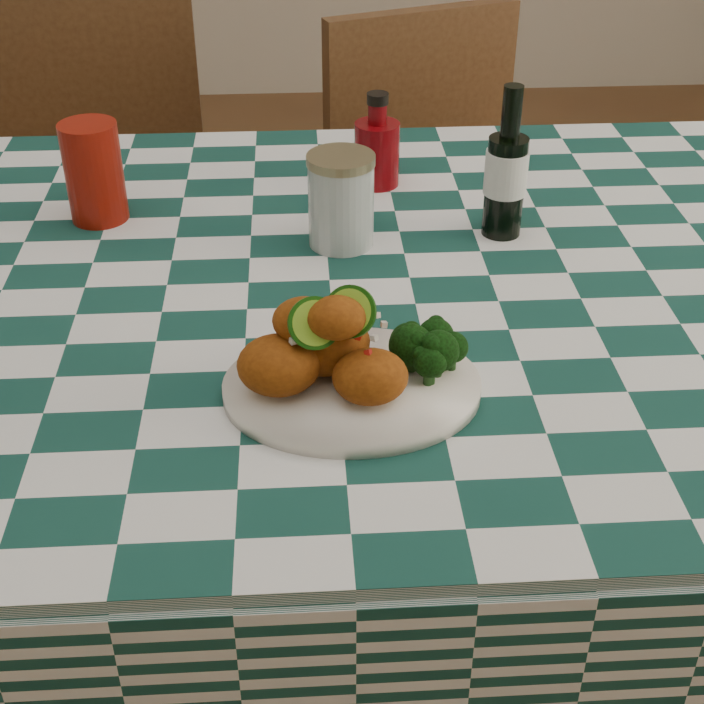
{
  "coord_description": "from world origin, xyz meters",
  "views": [
    {
      "loc": [
        -0.04,
        -1.08,
        1.4
      ],
      "look_at": [
        0.01,
        -0.25,
        0.84
      ],
      "focal_mm": 50.0,
      "sensor_mm": 36.0,
      "label": 1
    }
  ],
  "objects_px": {
    "wooden_chair_right": "(455,256)",
    "mason_jar": "(341,200)",
    "red_tumbler": "(94,172)",
    "beer_bottle": "(507,162)",
    "ketchup_bottle": "(377,140)",
    "wooden_chair_left": "(99,237)",
    "plate": "(352,388)",
    "fried_chicken_pile": "(336,340)",
    "dining_table": "(333,509)"
  },
  "relations": [
    {
      "from": "ketchup_bottle",
      "to": "wooden_chair_right",
      "type": "xyz_separation_m",
      "value": [
        0.2,
        0.38,
        -0.41
      ]
    },
    {
      "from": "dining_table",
      "to": "red_tumbler",
      "type": "bearing_deg",
      "value": 148.01
    },
    {
      "from": "ketchup_bottle",
      "to": "wooden_chair_left",
      "type": "xyz_separation_m",
      "value": [
        -0.53,
        0.44,
        -0.37
      ]
    },
    {
      "from": "dining_table",
      "to": "beer_bottle",
      "type": "bearing_deg",
      "value": 25.88
    },
    {
      "from": "red_tumbler",
      "to": "mason_jar",
      "type": "relative_size",
      "value": 1.11
    },
    {
      "from": "mason_jar",
      "to": "wooden_chair_left",
      "type": "distance_m",
      "value": 0.86
    },
    {
      "from": "plate",
      "to": "wooden_chair_left",
      "type": "relative_size",
      "value": 0.28
    },
    {
      "from": "fried_chicken_pile",
      "to": "red_tumbler",
      "type": "relative_size",
      "value": 1.16
    },
    {
      "from": "dining_table",
      "to": "plate",
      "type": "bearing_deg",
      "value": -86.87
    },
    {
      "from": "dining_table",
      "to": "fried_chicken_pile",
      "type": "xyz_separation_m",
      "value": [
        -0.0,
        -0.25,
        0.46
      ]
    },
    {
      "from": "dining_table",
      "to": "wooden_chair_right",
      "type": "bearing_deg",
      "value": 67.37
    },
    {
      "from": "dining_table",
      "to": "mason_jar",
      "type": "distance_m",
      "value": 0.47
    },
    {
      "from": "red_tumbler",
      "to": "wooden_chair_right",
      "type": "distance_m",
      "value": 0.87
    },
    {
      "from": "ketchup_bottle",
      "to": "beer_bottle",
      "type": "distance_m",
      "value": 0.24
    },
    {
      "from": "dining_table",
      "to": "fried_chicken_pile",
      "type": "height_order",
      "value": "fried_chicken_pile"
    },
    {
      "from": "beer_bottle",
      "to": "ketchup_bottle",
      "type": "bearing_deg",
      "value": 132.11
    },
    {
      "from": "ketchup_bottle",
      "to": "wooden_chair_left",
      "type": "bearing_deg",
      "value": 140.24
    },
    {
      "from": "plate",
      "to": "red_tumbler",
      "type": "xyz_separation_m",
      "value": [
        -0.33,
        0.45,
        0.06
      ]
    },
    {
      "from": "mason_jar",
      "to": "beer_bottle",
      "type": "relative_size",
      "value": 0.61
    },
    {
      "from": "plate",
      "to": "beer_bottle",
      "type": "relative_size",
      "value": 1.32
    },
    {
      "from": "fried_chicken_pile",
      "to": "red_tumbler",
      "type": "bearing_deg",
      "value": 125.19
    },
    {
      "from": "ketchup_bottle",
      "to": "dining_table",
      "type": "bearing_deg",
      "value": -106.06
    },
    {
      "from": "mason_jar",
      "to": "dining_table",
      "type": "bearing_deg",
      "value": -101.51
    },
    {
      "from": "mason_jar",
      "to": "fried_chicken_pile",
      "type": "bearing_deg",
      "value": -93.77
    },
    {
      "from": "dining_table",
      "to": "red_tumbler",
      "type": "height_order",
      "value": "red_tumbler"
    },
    {
      "from": "red_tumbler",
      "to": "beer_bottle",
      "type": "height_order",
      "value": "beer_bottle"
    },
    {
      "from": "fried_chicken_pile",
      "to": "red_tumbler",
      "type": "xyz_separation_m",
      "value": [
        -0.31,
        0.45,
        -0.0
      ]
    },
    {
      "from": "plate",
      "to": "wooden_chair_left",
      "type": "distance_m",
      "value": 1.12
    },
    {
      "from": "red_tumbler",
      "to": "fried_chicken_pile",
      "type": "bearing_deg",
      "value": -54.81
    },
    {
      "from": "red_tumbler",
      "to": "beer_bottle",
      "type": "relative_size",
      "value": 0.67
    },
    {
      "from": "red_tumbler",
      "to": "ketchup_bottle",
      "type": "xyz_separation_m",
      "value": [
        0.4,
        0.09,
        0.0
      ]
    },
    {
      "from": "red_tumbler",
      "to": "ketchup_bottle",
      "type": "bearing_deg",
      "value": 13.18
    },
    {
      "from": "ketchup_bottle",
      "to": "wooden_chair_right",
      "type": "distance_m",
      "value": 0.59
    },
    {
      "from": "mason_jar",
      "to": "wooden_chair_left",
      "type": "relative_size",
      "value": 0.13
    },
    {
      "from": "wooden_chair_right",
      "to": "ketchup_bottle",
      "type": "bearing_deg",
      "value": -136.46
    },
    {
      "from": "ketchup_bottle",
      "to": "wooden_chair_left",
      "type": "distance_m",
      "value": 0.78
    },
    {
      "from": "plate",
      "to": "mason_jar",
      "type": "relative_size",
      "value": 2.16
    },
    {
      "from": "dining_table",
      "to": "wooden_chair_left",
      "type": "xyz_separation_m",
      "value": [
        -0.44,
        0.73,
        0.1
      ]
    },
    {
      "from": "dining_table",
      "to": "mason_jar",
      "type": "xyz_separation_m",
      "value": [
        0.02,
        0.1,
        0.46
      ]
    },
    {
      "from": "beer_bottle",
      "to": "wooden_chair_left",
      "type": "distance_m",
      "value": 1.0
    },
    {
      "from": "mason_jar",
      "to": "ketchup_bottle",
      "type": "bearing_deg",
      "value": 71.63
    },
    {
      "from": "wooden_chair_right",
      "to": "fried_chicken_pile",
      "type": "bearing_deg",
      "value": -126.31
    },
    {
      "from": "fried_chicken_pile",
      "to": "ketchup_bottle",
      "type": "xyz_separation_m",
      "value": [
        0.09,
        0.54,
        0.0
      ]
    },
    {
      "from": "fried_chicken_pile",
      "to": "red_tumbler",
      "type": "height_order",
      "value": "red_tumbler"
    },
    {
      "from": "wooden_chair_right",
      "to": "mason_jar",
      "type": "bearing_deg",
      "value": -133.63
    },
    {
      "from": "fried_chicken_pile",
      "to": "wooden_chair_right",
      "type": "relative_size",
      "value": 0.18
    },
    {
      "from": "red_tumbler",
      "to": "wooden_chair_left",
      "type": "relative_size",
      "value": 0.14
    },
    {
      "from": "dining_table",
      "to": "mason_jar",
      "type": "relative_size",
      "value": 13.14
    },
    {
      "from": "dining_table",
      "to": "ketchup_bottle",
      "type": "relative_size",
      "value": 11.8
    },
    {
      "from": "plate",
      "to": "ketchup_bottle",
      "type": "relative_size",
      "value": 1.94
    }
  ]
}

